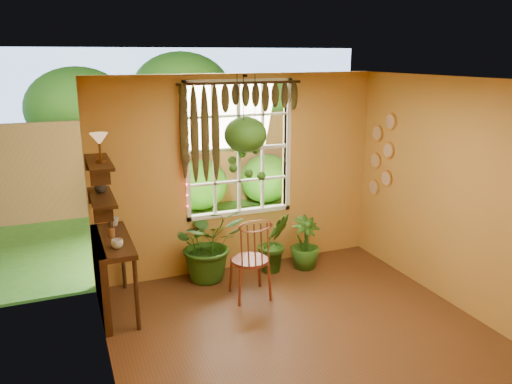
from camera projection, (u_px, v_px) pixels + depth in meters
floor at (316, 348)px, 5.17m from camera, size 4.50×4.50×0.00m
ceiling at (325, 82)px, 4.45m from camera, size 4.50×4.50×0.00m
wall_back at (240, 174)px, 6.82m from camera, size 4.00×0.00×4.00m
wall_left at (106, 255)px, 4.09m from camera, size 0.00×4.50×4.50m
wall_right at (478, 203)px, 5.53m from camera, size 0.00×4.50×4.50m
window at (239, 149)px, 6.76m from camera, size 1.52×0.10×1.86m
valance_vine at (235, 107)px, 6.46m from camera, size 1.70×0.12×1.10m
string_lights at (185, 150)px, 6.39m from camera, size 0.03×0.03×1.54m
wall_plates at (382, 156)px, 7.07m from camera, size 0.04×0.32×1.10m
counter_ledge at (105, 268)px, 5.76m from camera, size 0.40×1.20×0.90m
shelf_lower at (102, 197)px, 5.55m from camera, size 0.25×0.90×0.04m
shelf_upper at (99, 162)px, 5.44m from camera, size 0.25×0.90×0.04m
backyard at (178, 131)px, 11.06m from camera, size 14.00×10.00×12.00m
windsor_chair at (251, 271)px, 6.16m from camera, size 0.48×0.51×1.23m
potted_plant_left at (209, 243)px, 6.64m from camera, size 0.97×0.85×1.03m
potted_plant_mid at (274, 242)px, 6.91m from camera, size 0.49×0.41×0.85m
potted_plant_right at (305, 243)px, 7.02m from camera, size 0.50×0.50×0.75m
hanging_basket at (245, 139)px, 6.44m from camera, size 0.55×0.55×1.38m
cup_a at (117, 244)px, 5.42m from camera, size 0.13×0.13×0.10m
cup_b at (114, 222)px, 6.13m from camera, size 0.14×0.14×0.10m
brush_jar at (111, 227)px, 5.74m from camera, size 0.09×0.09×0.31m
shelf_vase at (100, 186)px, 5.66m from camera, size 0.15×0.15×0.15m
tiffany_lamp at (99, 141)px, 5.28m from camera, size 0.19×0.19×0.32m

